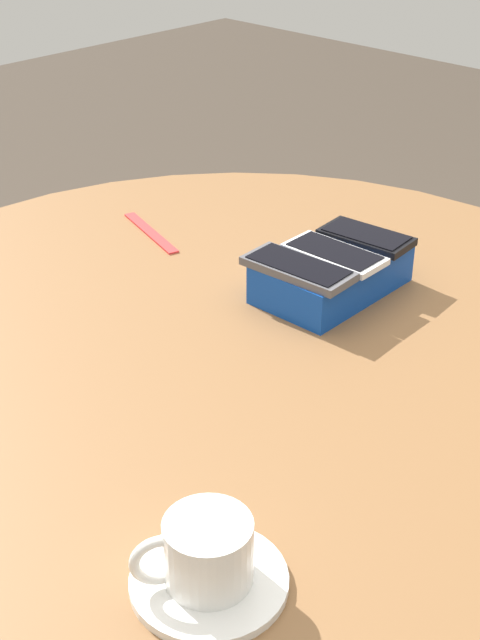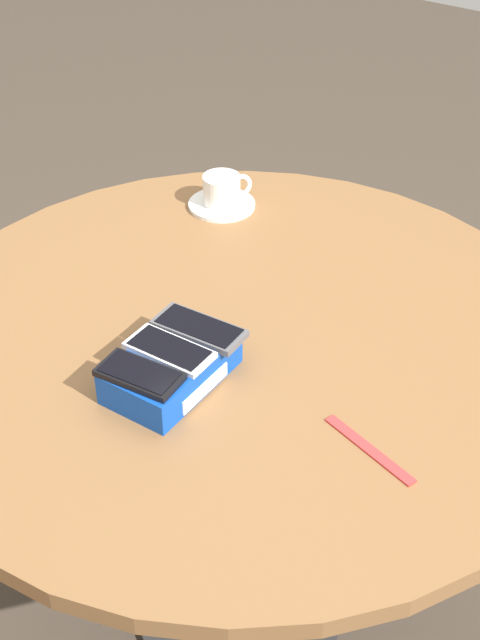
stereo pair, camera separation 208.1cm
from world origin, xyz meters
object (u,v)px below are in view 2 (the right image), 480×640
object	(u,v)px
phone_gray	(199,328)
saucer	(222,205)
lanyard_strap	(369,449)
coffee_cup	(223,189)
phone_black	(140,374)
round_table	(240,379)
phone_white	(169,350)
phone_box	(171,368)

from	to	relation	value
phone_gray	saucer	xyz separation A→B (m)	(0.40, 0.25, -0.05)
lanyard_strap	coffee_cup	bearing A→B (deg)	52.62
phone_black	round_table	bearing A→B (deg)	-3.31
round_table	saucer	world-z (taller)	saucer
phone_black	coffee_cup	distance (m)	0.59
phone_white	lanyard_strap	bearing A→B (deg)	-82.62
phone_box	phone_white	distance (m)	0.03
phone_box	coffee_cup	distance (m)	0.53
phone_gray	lanyard_strap	distance (m)	0.32
phone_box	saucer	world-z (taller)	phone_box
phone_box	phone_black	size ratio (longest dim) A/B	1.59
phone_gray	coffee_cup	size ratio (longest dim) A/B	1.54
phone_box	coffee_cup	size ratio (longest dim) A/B	2.14
coffee_cup	lanyard_strap	size ratio (longest dim) A/B	0.58
phone_white	round_table	bearing A→B (deg)	-5.05
round_table	coffee_cup	world-z (taller)	coffee_cup
round_table	phone_white	distance (m)	0.23
phone_white	phone_box	bearing A→B (deg)	-124.13
round_table	phone_gray	world-z (taller)	phone_gray
phone_white	lanyard_strap	distance (m)	0.32
phone_black	lanyard_strap	world-z (taller)	phone_black
phone_box	phone_white	bearing A→B (deg)	55.87
phone_box	round_table	bearing A→B (deg)	-3.40
round_table	phone_box	distance (m)	0.21
round_table	coffee_cup	distance (m)	0.43
phone_box	lanyard_strap	world-z (taller)	phone_box
saucer	lanyard_strap	size ratio (longest dim) A/B	0.82
phone_white	phone_gray	bearing A→B (deg)	-4.46
phone_box	saucer	xyz separation A→B (m)	(0.47, 0.25, -0.02)
phone_white	phone_gray	world-z (taller)	phone_gray
phone_box	coffee_cup	bearing A→B (deg)	27.83
lanyard_strap	phone_black	bearing A→B (deg)	109.19
phone_white	lanyard_strap	size ratio (longest dim) A/B	0.82
coffee_cup	phone_black	bearing A→B (deg)	-155.44
saucer	coffee_cup	distance (m)	0.03
saucer	lanyard_strap	xyz separation A→B (m)	(-0.42, -0.56, -0.00)
round_table	phone_gray	size ratio (longest dim) A/B	7.58
phone_box	phone_gray	xyz separation A→B (m)	(0.07, -0.00, 0.03)
saucer	lanyard_strap	distance (m)	0.70
saucer	round_table	bearing A→B (deg)	-139.70
phone_box	phone_black	bearing A→B (deg)	176.92
phone_gray	phone_box	bearing A→B (deg)	179.47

